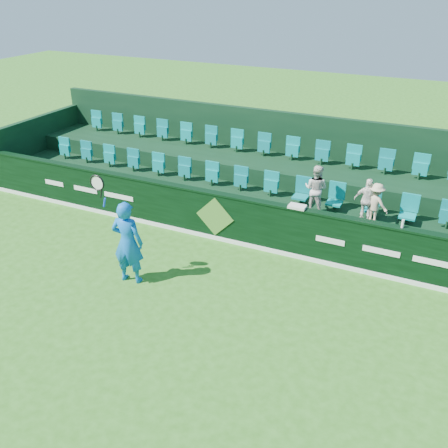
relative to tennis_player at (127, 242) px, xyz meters
The scene contains 13 objects.
ground 1.88m from the tennis_player, 54.22° to the right, with size 60.00×60.00×0.00m, color #296217.
sponsor_hoarding 2.89m from the tennis_player, 71.27° to the left, with size 16.00×0.25×1.35m.
stand_tier_front 3.98m from the tennis_player, 76.47° to the left, with size 16.00×2.00×0.80m, color black.
stand_tier_back 5.81m from the tennis_player, 80.87° to the left, with size 16.00×1.80×1.30m, color black.
stand_rear 6.24m from the tennis_player, 81.51° to the left, with size 16.00×4.10×2.60m.
seat_row_front 4.32m from the tennis_player, 77.71° to the left, with size 13.50×0.50×0.60m, color #088986.
seat_row_back 6.12m from the tennis_player, 81.31° to the left, with size 13.50×0.50×0.60m, color #088986.
tennis_player is the anchor object (origin of this frame).
spectator_left 5.05m from the tennis_player, 49.79° to the left, with size 0.63×0.49×1.29m, color beige.
spectator_middle 5.99m from the tennis_player, 39.96° to the left, with size 0.67×0.28×1.15m, color white.
spectator_right 6.15m from the tennis_player, 38.75° to the left, with size 0.69×0.39×1.06m, color #CCB890.
towel 4.15m from the tennis_player, 41.20° to the left, with size 0.42×0.27×0.06m, color silver.
drinks_bottle 6.22m from the tennis_player, 26.05° to the left, with size 0.06×0.06×0.20m, color silver.
Camera 1 is at (5.29, -6.73, 6.49)m, focal length 40.00 mm.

